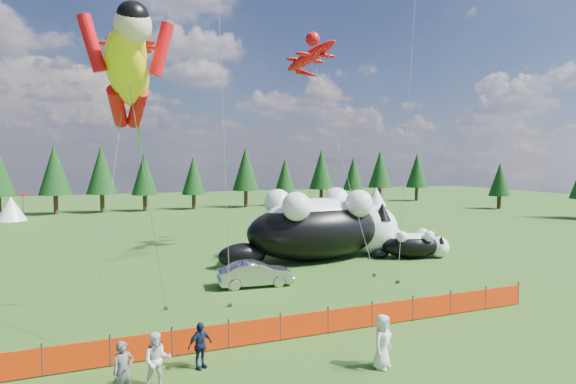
# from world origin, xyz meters

# --- Properties ---
(ground) EXTENTS (160.00, 160.00, 0.00)m
(ground) POSITION_xyz_m (0.00, 0.00, 0.00)
(ground) COLOR #163A0A
(ground) RESTS_ON ground
(safety_fence) EXTENTS (22.06, 0.06, 1.10)m
(safety_fence) POSITION_xyz_m (0.00, -3.00, 0.50)
(safety_fence) COLOR #262626
(safety_fence) RESTS_ON ground
(tree_line) EXTENTS (90.00, 4.00, 8.00)m
(tree_line) POSITION_xyz_m (0.00, 45.00, 4.00)
(tree_line) COLOR black
(tree_line) RESTS_ON ground
(festival_tents) EXTENTS (50.00, 3.20, 2.80)m
(festival_tents) POSITION_xyz_m (11.00, 40.00, 1.40)
(festival_tents) COLOR white
(festival_tents) RESTS_ON ground
(cat_large) EXTENTS (13.50, 5.44, 4.87)m
(cat_large) POSITION_xyz_m (6.67, 9.32, 2.32)
(cat_large) COLOR black
(cat_large) RESTS_ON ground
(cat_small) EXTENTS (5.47, 3.00, 2.01)m
(cat_small) POSITION_xyz_m (12.82, 7.36, 0.96)
(cat_small) COLOR black
(cat_small) RESTS_ON ground
(car) EXTENTS (4.17, 1.74, 1.34)m
(car) POSITION_xyz_m (0.28, 4.53, 0.67)
(car) COLOR #AFAFB4
(car) RESTS_ON ground
(spectator_a) EXTENTS (0.73, 0.61, 1.71)m
(spectator_a) POSITION_xyz_m (-6.62, -5.35, 0.85)
(spectator_a) COLOR #545358
(spectator_a) RESTS_ON ground
(spectator_b) EXTENTS (0.87, 0.55, 1.72)m
(spectator_b) POSITION_xyz_m (-5.66, -5.03, 0.86)
(spectator_b) COLOR silver
(spectator_b) RESTS_ON ground
(spectator_c) EXTENTS (1.01, 0.79, 1.54)m
(spectator_c) POSITION_xyz_m (-4.23, -4.17, 0.77)
(spectator_c) COLOR #141B37
(spectator_c) RESTS_ON ground
(spectator_e) EXTENTS (1.04, 0.95, 1.79)m
(spectator_e) POSITION_xyz_m (1.38, -6.28, 0.90)
(spectator_e) COLOR silver
(spectator_e) RESTS_ON ground
(superhero_kite) EXTENTS (5.18, 5.75, 12.60)m
(superhero_kite) POSITION_xyz_m (-6.18, -0.69, 10.14)
(superhero_kite) COLOR yellow
(superhero_kite) RESTS_ON ground
(gecko_kite) EXTENTS (6.04, 12.02, 16.79)m
(gecko_kite) POSITION_xyz_m (6.92, 12.27, 14.52)
(gecko_kite) COLOR red
(gecko_kite) RESTS_ON ground
(flower_kite) EXTENTS (3.05, 4.53, 11.96)m
(flower_kite) POSITION_xyz_m (-6.01, 1.32, 11.40)
(flower_kite) COLOR red
(flower_kite) RESTS_ON ground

